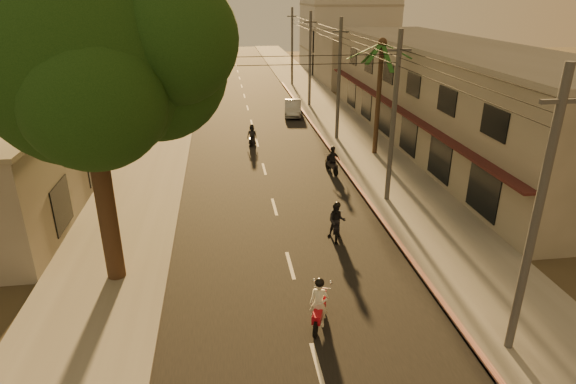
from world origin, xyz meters
The scene contains 18 objects.
ground centered at (0.00, 0.00, 0.00)m, with size 160.00×160.00×0.00m, color #383023.
road centered at (0.00, 20.00, 0.01)m, with size 10.00×140.00×0.02m, color black.
sidewalk_right centered at (7.50, 20.00, 0.06)m, with size 5.00×140.00×0.12m, color slate.
sidewalk_left centered at (-7.50, 20.00, 0.06)m, with size 5.00×140.00×0.12m, color slate.
curb_stripe centered at (5.10, 15.00, 0.10)m, with size 0.20×60.00×0.20m, color red.
shophouse_row centered at (13.95, 18.00, 3.65)m, with size 8.80×34.20×7.30m.
left_building centered at (-13.98, 14.00, 2.60)m, with size 8.20×24.20×5.20m.
broadleaf_tree centered at (-6.61, 2.14, 8.48)m, with size 9.60×8.70×12.10m.
palm_tree centered at (8.00, 16.00, 7.15)m, with size 5.00×5.00×8.20m.
utility_poles centered at (6.20, 20.00, 6.54)m, with size 1.20×48.26×9.00m.
filler_right centered at (14.00, 45.00, 3.00)m, with size 8.00×14.00×6.00m, color gray.
filler_left_near centered at (-14.00, 34.00, 2.20)m, with size 8.00×14.00×4.40m, color gray.
filler_left_far centered at (-14.00, 52.00, 3.50)m, with size 8.00×14.00×7.00m, color gray.
scooter_red centered at (0.42, -1.98, 0.84)m, with size 1.03×1.82×1.88m.
scooter_mid_a centered at (2.48, 4.22, 0.82)m, with size 1.12×1.81×1.80m.
scooter_mid_b centered at (4.20, 12.73, 0.80)m, with size 1.14×1.78×1.76m.
scooter_far_a centered at (-0.39, 19.42, 0.73)m, with size 0.97×1.61×1.60m.
parked_car centered at (3.99, 28.32, 0.70)m, with size 2.05×4.40×1.40m, color #989BA0.
Camera 1 is at (-2.48, -15.24, 10.59)m, focal length 30.00 mm.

